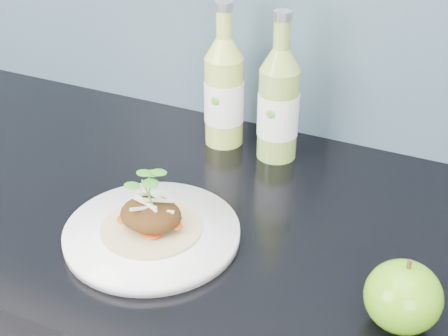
# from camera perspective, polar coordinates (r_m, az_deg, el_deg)

# --- Properties ---
(dinner_plate) EXTENTS (0.31, 0.31, 0.02)m
(dinner_plate) POSITION_cam_1_polar(r_m,az_deg,el_deg) (0.86, -6.59, -5.95)
(dinner_plate) COLOR white
(dinner_plate) RESTS_ON kitchen_counter
(pork_taco) EXTENTS (0.14, 0.14, 0.09)m
(pork_taco) POSITION_cam_1_polar(r_m,az_deg,el_deg) (0.84, -6.73, -4.00)
(pork_taco) COLOR tan
(pork_taco) RESTS_ON dinner_plate
(green_apple) EXTENTS (0.11, 0.11, 0.09)m
(green_apple) POSITION_cam_1_polar(r_m,az_deg,el_deg) (0.74, 16.06, -11.23)
(green_apple) COLOR #338E0F
(green_apple) RESTS_ON kitchen_counter
(cider_bottle_left) EXTENTS (0.07, 0.07, 0.25)m
(cider_bottle_left) POSITION_cam_1_polar(r_m,az_deg,el_deg) (1.05, -0.00, 6.95)
(cider_bottle_left) COLOR #B0C451
(cider_bottle_left) RESTS_ON kitchen_counter
(cider_bottle_right) EXTENTS (0.07, 0.07, 0.25)m
(cider_bottle_right) POSITION_cam_1_polar(r_m,az_deg,el_deg) (1.01, 5.00, 5.79)
(cider_bottle_right) COLOR #89AA47
(cider_bottle_right) RESTS_ON kitchen_counter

